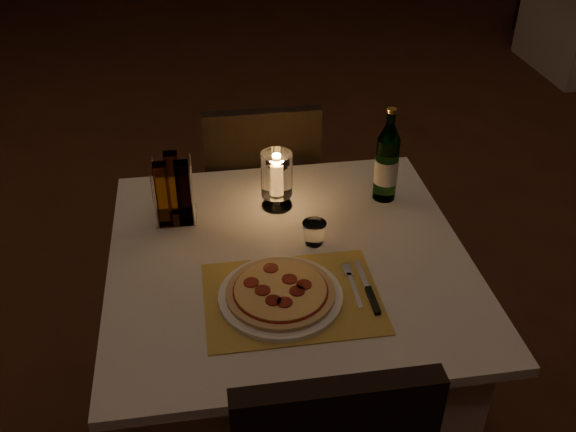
{
  "coord_description": "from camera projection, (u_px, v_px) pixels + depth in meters",
  "views": [
    {
      "loc": [
        -0.13,
        -2.09,
        1.84
      ],
      "look_at": [
        0.09,
        -0.66,
        0.86
      ],
      "focal_mm": 40.0,
      "sensor_mm": 36.0,
      "label": 1
    }
  ],
  "objects": [
    {
      "name": "hurricane_candle",
      "position": [
        277.0,
        176.0,
        1.95
      ],
      "size": [
        0.1,
        0.1,
        0.19
      ],
      "color": "white",
      "rests_on": "main_table"
    },
    {
      "name": "floor",
      "position": [
        245.0,
        299.0,
        2.77
      ],
      "size": [
        8.0,
        10.0,
        0.02
      ],
      "primitive_type": "cube",
      "color": "#4C2718",
      "rests_on": "ground"
    },
    {
      "name": "tumbler",
      "position": [
        314.0,
        233.0,
        1.83
      ],
      "size": [
        0.07,
        0.07,
        0.07
      ],
      "primitive_type": null,
      "color": "white",
      "rests_on": "main_table"
    },
    {
      "name": "knife",
      "position": [
        371.0,
        295.0,
        1.65
      ],
      "size": [
        0.02,
        0.22,
        0.01
      ],
      "color": "black",
      "rests_on": "placemat"
    },
    {
      "name": "placemat",
      "position": [
        292.0,
        298.0,
        1.65
      ],
      "size": [
        0.45,
        0.34,
        0.0
      ],
      "primitive_type": "cube",
      "color": "gold",
      "rests_on": "main_table"
    },
    {
      "name": "pizza",
      "position": [
        280.0,
        291.0,
        1.63
      ],
      "size": [
        0.28,
        0.28,
        0.02
      ],
      "color": "#D8B77F",
      "rests_on": "plate"
    },
    {
      "name": "water_bottle",
      "position": [
        387.0,
        163.0,
        1.98
      ],
      "size": [
        0.07,
        0.07,
        0.31
      ],
      "color": "#619B53",
      "rests_on": "main_table"
    },
    {
      "name": "cruet_caddy",
      "position": [
        174.0,
        192.0,
        1.89
      ],
      "size": [
        0.12,
        0.12,
        0.21
      ],
      "color": "white",
      "rests_on": "main_table"
    },
    {
      "name": "main_table",
      "position": [
        289.0,
        348.0,
        2.0
      ],
      "size": [
        1.0,
        1.0,
        0.74
      ],
      "color": "silver",
      "rests_on": "ground"
    },
    {
      "name": "fork",
      "position": [
        352.0,
        282.0,
        1.69
      ],
      "size": [
        0.02,
        0.18,
        0.0
      ],
      "color": "silver",
      "rests_on": "placemat"
    },
    {
      "name": "plate",
      "position": [
        281.0,
        296.0,
        1.64
      ],
      "size": [
        0.32,
        0.32,
        0.01
      ],
      "primitive_type": "cylinder",
      "color": "white",
      "rests_on": "placemat"
    },
    {
      "name": "chair_far",
      "position": [
        261.0,
        183.0,
        2.49
      ],
      "size": [
        0.42,
        0.42,
        0.9
      ],
      "color": "black",
      "rests_on": "ground"
    }
  ]
}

